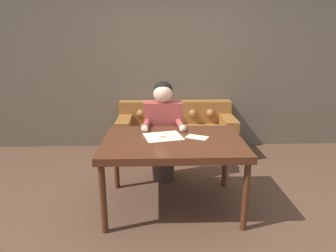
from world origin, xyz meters
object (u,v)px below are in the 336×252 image
object	(u,v)px
person	(163,129)
scissors	(165,136)
couch	(176,135)
dining_table	(173,146)

from	to	relation	value
person	scissors	world-z (taller)	person
couch	scissors	world-z (taller)	couch
dining_table	couch	distance (m)	1.60
couch	scissors	size ratio (longest dim) A/B	9.02
couch	person	size ratio (longest dim) A/B	1.40
scissors	couch	bearing A→B (deg)	82.32
dining_table	person	world-z (taller)	person
couch	person	distance (m)	0.99
dining_table	scissors	world-z (taller)	scissors
dining_table	person	xyz separation A→B (m)	(-0.09, 0.65, -0.02)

